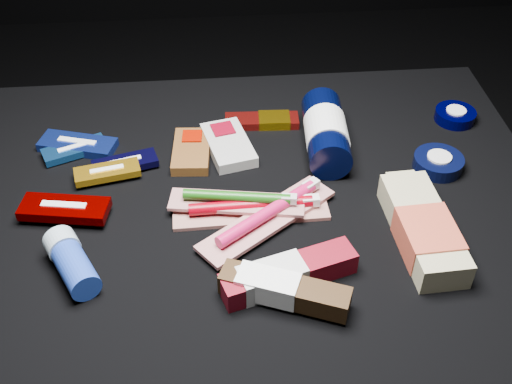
{
  "coord_description": "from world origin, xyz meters",
  "views": [
    {
      "loc": [
        -0.05,
        -0.74,
        1.08
      ],
      "look_at": [
        0.01,
        0.01,
        0.42
      ],
      "focal_mm": 45.0,
      "sensor_mm": 36.0,
      "label": 1
    }
  ],
  "objects": [
    {
      "name": "toothbrush_pack_2",
      "position": [
        -0.01,
        -0.01,
        0.42
      ],
      "size": [
        0.21,
        0.08,
        0.02
      ],
      "rotation": [
        0.0,
        0.0,
        -0.16
      ],
      "color": "beige",
      "rests_on": "cloth_table"
    },
    {
      "name": "clif_bar_0",
      "position": [
        -0.08,
        0.14,
        0.41
      ],
      "size": [
        0.07,
        0.12,
        0.02
      ],
      "rotation": [
        0.0,
        0.0,
        -0.07
      ],
      "color": "brown",
      "rests_on": "cloth_table"
    },
    {
      "name": "clif_bar_1",
      "position": [
        -0.02,
        0.15,
        0.41
      ],
      "size": [
        0.1,
        0.14,
        0.02
      ],
      "rotation": [
        0.0,
        0.0,
        0.23
      ],
      "color": "#B0AFA8",
      "rests_on": "cloth_table"
    },
    {
      "name": "toothbrush_pack_1",
      "position": [
        0.03,
        -0.04,
        0.42
      ],
      "size": [
        0.22,
        0.19,
        0.03
      ],
      "rotation": [
        0.0,
        0.0,
        0.65
      ],
      "color": "silver",
      "rests_on": "cloth_table"
    },
    {
      "name": "lotion_bottle",
      "position": [
        0.15,
        0.14,
        0.44
      ],
      "size": [
        0.08,
        0.23,
        0.07
      ],
      "rotation": [
        0.0,
        0.0,
        -0.07
      ],
      "color": "black",
      "rests_on": "cloth_table"
    },
    {
      "name": "cloth_table",
      "position": [
        0.0,
        0.0,
        0.2
      ],
      "size": [
        0.98,
        0.78,
        0.4
      ],
      "primitive_type": "cube",
      "color": "black",
      "rests_on": "ground"
    },
    {
      "name": "power_bar",
      "position": [
        0.05,
        0.22,
        0.41
      ],
      "size": [
        0.14,
        0.05,
        0.02
      ],
      "rotation": [
        0.0,
        0.0,
        -0.05
      ],
      "color": "maroon",
      "rests_on": "cloth_table"
    },
    {
      "name": "toothpaste_carton_red",
      "position": [
        0.04,
        -0.16,
        0.42
      ],
      "size": [
        0.2,
        0.1,
        0.04
      ],
      "rotation": [
        0.0,
        0.0,
        0.3
      ],
      "color": "maroon",
      "rests_on": "cloth_table"
    },
    {
      "name": "bodywash_bottle",
      "position": [
        0.25,
        -0.1,
        0.42
      ],
      "size": [
        0.08,
        0.22,
        0.05
      ],
      "rotation": [
        0.0,
        0.0,
        0.05
      ],
      "color": "#BCB285",
      "rests_on": "cloth_table"
    },
    {
      "name": "luna_bar_2",
      "position": [
        -0.2,
        0.11,
        0.41
      ],
      "size": [
        0.11,
        0.07,
        0.01
      ],
      "rotation": [
        0.0,
        0.0,
        0.26
      ],
      "color": "black",
      "rests_on": "cloth_table"
    },
    {
      "name": "cream_tin_lower",
      "position": [
        0.33,
        0.07,
        0.41
      ],
      "size": [
        0.08,
        0.08,
        0.03
      ],
      "rotation": [
        0.0,
        0.0,
        -0.36
      ],
      "color": "black",
      "rests_on": "cloth_table"
    },
    {
      "name": "toothbrush_pack_0",
      "position": [
        0.01,
        -0.02,
        0.41
      ],
      "size": [
        0.24,
        0.06,
        0.03
      ],
      "rotation": [
        0.0,
        0.0,
        0.02
      ],
      "color": "#B2AAA7",
      "rests_on": "cloth_table"
    },
    {
      "name": "ground",
      "position": [
        0.0,
        0.0,
        0.0
      ],
      "size": [
        3.0,
        3.0,
        0.0
      ],
      "primitive_type": "plane",
      "color": "black",
      "rests_on": "ground"
    },
    {
      "name": "toothpaste_carton_green",
      "position": [
        0.03,
        -0.19,
        0.42
      ],
      "size": [
        0.18,
        0.1,
        0.03
      ],
      "rotation": [
        0.0,
        0.0,
        -0.39
      ],
      "color": "#331F0D",
      "rests_on": "cloth_table"
    },
    {
      "name": "luna_bar_0",
      "position": [
        -0.28,
        0.18,
        0.41
      ],
      "size": [
        0.14,
        0.09,
        0.02
      ],
      "rotation": [
        0.0,
        0.0,
        -0.29
      ],
      "color": "navy",
      "rests_on": "cloth_table"
    },
    {
      "name": "cream_tin_upper",
      "position": [
        0.4,
        0.2,
        0.41
      ],
      "size": [
        0.07,
        0.07,
        0.02
      ],
      "rotation": [
        0.0,
        0.0,
        -0.41
      ],
      "color": "black",
      "rests_on": "cloth_table"
    },
    {
      "name": "luna_bar_4",
      "position": [
        -0.28,
        -0.0,
        0.42
      ],
      "size": [
        0.14,
        0.07,
        0.02
      ],
      "rotation": [
        0.0,
        0.0,
        -0.17
      ],
      "color": "#750000",
      "rests_on": "cloth_table"
    },
    {
      "name": "deodorant_stick",
      "position": [
        -0.25,
        -0.12,
        0.42
      ],
      "size": [
        0.09,
        0.12,
        0.05
      ],
      "rotation": [
        0.0,
        0.0,
        0.48
      ],
      "color": "#1F3DA3",
      "rests_on": "cloth_table"
    },
    {
      "name": "luna_bar_1",
      "position": [
        -0.29,
        0.16,
        0.41
      ],
      "size": [
        0.11,
        0.08,
        0.01
      ],
      "rotation": [
        0.0,
        0.0,
        0.39
      ],
      "color": "#184D8F",
      "rests_on": "cloth_table"
    },
    {
      "name": "luna_bar_3",
      "position": [
        -0.22,
        0.09,
        0.41
      ],
      "size": [
        0.11,
        0.06,
        0.01
      ],
      "rotation": [
        0.0,
        0.0,
        0.21
      ],
      "color": "gold",
      "rests_on": "cloth_table"
    }
  ]
}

